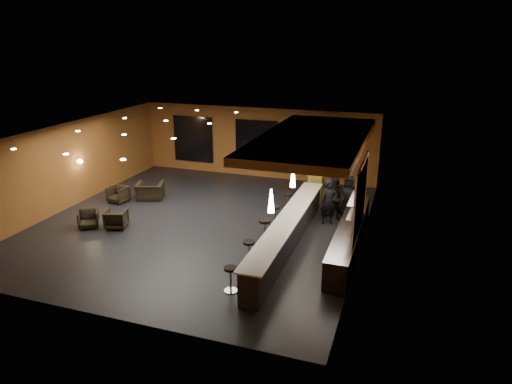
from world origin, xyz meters
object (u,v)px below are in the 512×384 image
(column, at_px, (317,163))
(armchair_b, at_px, (116,219))
(pendant_1, at_px, (293,177))
(armchair_c, at_px, (118,194))
(pendant_2, at_px, (309,159))
(staff_a, at_px, (329,202))
(staff_c, at_px, (348,196))
(bar_stool_2, at_px, (265,228))
(armchair_a, at_px, (88,219))
(pendant_0, at_px, (271,201))
(armchair_d, at_px, (150,191))
(staff_b, at_px, (335,199))
(bar_stool_1, at_px, (249,249))
(bar_stool_4, at_px, (288,200))
(bar_stool_0, at_px, (231,276))
(bar_counter, at_px, (288,233))
(bar_stool_3, at_px, (275,213))
(prep_counter, at_px, (349,237))

(column, height_order, armchair_b, column)
(pendant_1, relative_size, armchair_c, 0.91)
(pendant_2, xyz_separation_m, armchair_c, (-8.08, -1.08, -2.00))
(column, distance_m, staff_a, 2.50)
(pendant_2, relative_size, armchair_c, 0.91)
(staff_c, height_order, bar_stool_2, staff_c)
(armchair_a, height_order, armchair_c, armchair_c)
(pendant_0, distance_m, pendant_1, 2.50)
(armchair_d, bearing_deg, armchair_c, 15.98)
(staff_b, distance_m, armchair_d, 8.08)
(pendant_2, xyz_separation_m, staff_a, (0.93, -0.55, -1.48))
(staff_a, relative_size, armchair_b, 2.25)
(armchair_b, height_order, armchair_d, armchair_d)
(staff_b, xyz_separation_m, armchair_a, (-8.60, -3.79, -0.52))
(staff_b, bearing_deg, armchair_a, -137.45)
(bar_stool_1, relative_size, bar_stool_4, 1.02)
(bar_stool_0, distance_m, bar_stool_1, 1.75)
(pendant_0, xyz_separation_m, bar_stool_0, (-0.76, -1.31, -1.87))
(staff_a, distance_m, armchair_c, 9.05)
(armchair_b, bearing_deg, armchair_a, -1.27)
(bar_stool_4, bearing_deg, armchair_a, -148.39)
(staff_c, xyz_separation_m, bar_stool_1, (-2.37, -4.96, -0.38))
(bar_counter, relative_size, pendant_2, 11.43)
(staff_a, relative_size, bar_stool_4, 2.36)
(bar_stool_0, bearing_deg, armchair_c, 144.46)
(armchair_a, relative_size, bar_stool_3, 0.92)
(armchair_b, distance_m, armchair_c, 2.89)
(staff_a, xyz_separation_m, armchair_c, (-9.02, -0.54, -0.52))
(staff_b, distance_m, armchair_b, 8.35)
(bar_stool_1, bearing_deg, pendant_2, 79.54)
(prep_counter, height_order, bar_stool_2, prep_counter)
(bar_stool_3, bearing_deg, pendant_0, -75.47)
(armchair_b, distance_m, bar_stool_1, 5.75)
(bar_counter, height_order, bar_stool_0, bar_counter)
(armchair_d, bearing_deg, pendant_0, 127.14)
(column, height_order, pendant_0, column)
(staff_b, bearing_deg, bar_stool_1, -94.21)
(armchair_d, height_order, bar_stool_2, bar_stool_2)
(prep_counter, height_order, staff_c, staff_c)
(pendant_0, bearing_deg, bar_stool_4, 99.17)
(prep_counter, relative_size, armchair_b, 7.73)
(armchair_d, distance_m, bar_stool_1, 7.47)
(prep_counter, height_order, bar_stool_0, prep_counter)
(pendant_1, xyz_separation_m, staff_b, (1.09, 2.48, -1.50))
(pendant_2, xyz_separation_m, bar_stool_1, (-0.84, -4.56, -1.87))
(staff_c, relative_size, bar_stool_2, 2.01)
(pendant_0, relative_size, staff_b, 0.41)
(prep_counter, xyz_separation_m, bar_stool_3, (-2.93, 1.08, 0.08))
(armchair_a, height_order, bar_stool_0, bar_stool_0)
(staff_c, distance_m, armchair_d, 8.55)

